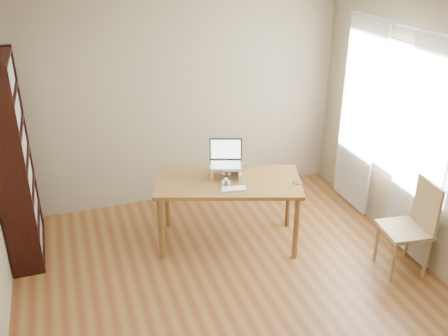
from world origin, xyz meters
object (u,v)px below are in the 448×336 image
Objects in this scene: keyboard at (234,189)px; cat at (225,170)px; chair at (412,223)px; desk at (228,188)px; laptop at (224,158)px; bookshelf at (13,162)px.

cat is at bearing 97.98° from keyboard.
cat is at bearing 150.95° from chair.
keyboard is 1.77m from chair.
keyboard is at bearing 159.98° from chair.
laptop reaches higher than desk.
desk is 1.72× the size of chair.
laptop is 0.42× the size of chair.
keyboard is (2.05, -0.70, -0.29)m from bookshelf.
bookshelf is 7.55× the size of keyboard.
cat is (0.01, 0.33, 0.05)m from keyboard.
desk is at bearing 96.44° from keyboard.
bookshelf is 3.95m from chair.
desk is 5.96× the size of keyboard.
bookshelf is 2.15m from desk.
laptop is at bearing -9.45° from bookshelf.
cat reaches higher than keyboard.
cat reaches higher than desk.
cat is (-0.00, 0.11, 0.15)m from desk.
chair is (1.55, -1.02, -0.14)m from desk.
cat is 0.49× the size of chair.
laptop is at bearing 107.74° from cat.
desk is 4.14× the size of laptop.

